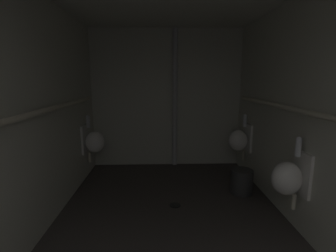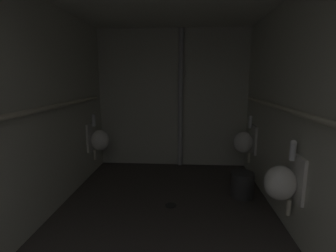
{
  "view_description": "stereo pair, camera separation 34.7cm",
  "coord_description": "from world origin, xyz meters",
  "px_view_note": "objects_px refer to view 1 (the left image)",
  "views": [
    {
      "loc": [
        -0.12,
        -0.14,
        1.56
      ],
      "look_at": [
        -0.01,
        3.27,
        0.92
      ],
      "focal_mm": 26.9,
      "sensor_mm": 36.0,
      "label": 1
    },
    {
      "loc": [
        0.23,
        -0.14,
        1.56
      ],
      "look_at": [
        -0.01,
        3.27,
        0.92
      ],
      "focal_mm": 26.9,
      "sensor_mm": 36.0,
      "label": 2
    }
  ],
  "objects_px": {
    "urinal_right_far": "(240,140)",
    "urinal_right_mid": "(289,177)",
    "floor_drain": "(175,205)",
    "urinal_left_mid": "(94,141)",
    "waste_bin": "(242,181)",
    "standpipe_back_wall": "(175,99)"
  },
  "relations": [
    {
      "from": "urinal_right_far",
      "to": "urinal_right_mid",
      "type": "bearing_deg",
      "value": -90.0
    },
    {
      "from": "floor_drain",
      "to": "waste_bin",
      "type": "xyz_separation_m",
      "value": [
        0.94,
        0.32,
        0.16
      ]
    },
    {
      "from": "urinal_right_far",
      "to": "standpipe_back_wall",
      "type": "xyz_separation_m",
      "value": [
        -1.02,
        0.48,
        0.61
      ]
    },
    {
      "from": "urinal_left_mid",
      "to": "floor_drain",
      "type": "bearing_deg",
      "value": -38.38
    },
    {
      "from": "urinal_right_mid",
      "to": "urinal_right_far",
      "type": "distance_m",
      "value": 1.56
    },
    {
      "from": "urinal_right_mid",
      "to": "floor_drain",
      "type": "xyz_separation_m",
      "value": [
        -1.1,
        0.57,
        -0.59
      ]
    },
    {
      "from": "urinal_right_mid",
      "to": "standpipe_back_wall",
      "type": "xyz_separation_m",
      "value": [
        -1.02,
        2.04,
        0.61
      ]
    },
    {
      "from": "urinal_right_far",
      "to": "waste_bin",
      "type": "distance_m",
      "value": 0.8
    },
    {
      "from": "urinal_right_far",
      "to": "floor_drain",
      "type": "height_order",
      "value": "urinal_right_far"
    },
    {
      "from": "urinal_right_far",
      "to": "floor_drain",
      "type": "distance_m",
      "value": 1.59
    },
    {
      "from": "urinal_right_mid",
      "to": "waste_bin",
      "type": "xyz_separation_m",
      "value": [
        -0.16,
        0.9,
        -0.43
      ]
    },
    {
      "from": "urinal_right_mid",
      "to": "urinal_left_mid",
      "type": "bearing_deg",
      "value": 146.39
    },
    {
      "from": "standpipe_back_wall",
      "to": "waste_bin",
      "type": "xyz_separation_m",
      "value": [
        0.86,
        -1.14,
        -1.04
      ]
    },
    {
      "from": "waste_bin",
      "to": "urinal_left_mid",
      "type": "bearing_deg",
      "value": 163.35
    },
    {
      "from": "urinal_right_far",
      "to": "standpipe_back_wall",
      "type": "distance_m",
      "value": 1.28
    },
    {
      "from": "urinal_left_mid",
      "to": "urinal_right_far",
      "type": "relative_size",
      "value": 1.0
    },
    {
      "from": "urinal_right_mid",
      "to": "floor_drain",
      "type": "distance_m",
      "value": 1.37
    },
    {
      "from": "urinal_left_mid",
      "to": "floor_drain",
      "type": "height_order",
      "value": "urinal_left_mid"
    },
    {
      "from": "floor_drain",
      "to": "waste_bin",
      "type": "distance_m",
      "value": 1.01
    },
    {
      "from": "urinal_left_mid",
      "to": "waste_bin",
      "type": "height_order",
      "value": "urinal_left_mid"
    },
    {
      "from": "standpipe_back_wall",
      "to": "urinal_left_mid",
      "type": "bearing_deg",
      "value": -159.16
    },
    {
      "from": "urinal_right_mid",
      "to": "standpipe_back_wall",
      "type": "height_order",
      "value": "standpipe_back_wall"
    }
  ]
}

